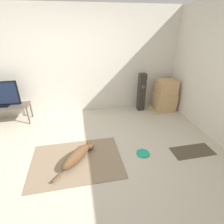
{
  "coord_description": "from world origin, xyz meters",
  "views": [
    {
      "loc": [
        -0.05,
        -2.33,
        2.13
      ],
      "look_at": [
        0.61,
        0.92,
        0.45
      ],
      "focal_mm": 28.0,
      "sensor_mm": 36.0,
      "label": 1
    }
  ],
  "objects_px": {
    "tv_stand": "(3,108)",
    "floor_speaker": "(141,92)",
    "tennis_ball_near_speaker": "(151,108)",
    "cardboard_box_upper": "(166,87)",
    "tennis_ball_by_boxes": "(156,114)",
    "cardboard_box_lower": "(164,101)",
    "frisbee": "(143,153)",
    "dog": "(78,155)"
  },
  "relations": [
    {
      "from": "floor_speaker",
      "to": "tennis_ball_by_boxes",
      "type": "relative_size",
      "value": 15.26
    },
    {
      "from": "tennis_ball_by_boxes",
      "to": "tennis_ball_near_speaker",
      "type": "distance_m",
      "value": 0.32
    },
    {
      "from": "cardboard_box_upper",
      "to": "tennis_ball_near_speaker",
      "type": "height_order",
      "value": "cardboard_box_upper"
    },
    {
      "from": "cardboard_box_lower",
      "to": "tv_stand",
      "type": "relative_size",
      "value": 0.47
    },
    {
      "from": "cardboard_box_upper",
      "to": "tv_stand",
      "type": "relative_size",
      "value": 0.42
    },
    {
      "from": "frisbee",
      "to": "cardboard_box_lower",
      "type": "height_order",
      "value": "cardboard_box_lower"
    },
    {
      "from": "dog",
      "to": "frisbee",
      "type": "xyz_separation_m",
      "value": [
        1.16,
        -0.06,
        -0.11
      ]
    },
    {
      "from": "tv_stand",
      "to": "floor_speaker",
      "type": "bearing_deg",
      "value": 0.76
    },
    {
      "from": "tennis_ball_near_speaker",
      "to": "cardboard_box_lower",
      "type": "bearing_deg",
      "value": -5.19
    },
    {
      "from": "dog",
      "to": "frisbee",
      "type": "bearing_deg",
      "value": -2.89
    },
    {
      "from": "dog",
      "to": "tennis_ball_near_speaker",
      "type": "height_order",
      "value": "dog"
    },
    {
      "from": "cardboard_box_upper",
      "to": "tennis_ball_by_boxes",
      "type": "xyz_separation_m",
      "value": [
        -0.34,
        -0.28,
        -0.61
      ]
    },
    {
      "from": "dog",
      "to": "cardboard_box_upper",
      "type": "distance_m",
      "value": 2.94
    },
    {
      "from": "floor_speaker",
      "to": "tv_stand",
      "type": "height_order",
      "value": "floor_speaker"
    },
    {
      "from": "frisbee",
      "to": "cardboard_box_upper",
      "type": "height_order",
      "value": "cardboard_box_upper"
    },
    {
      "from": "tennis_ball_near_speaker",
      "to": "tv_stand",
      "type": "bearing_deg",
      "value": 179.46
    },
    {
      "from": "frisbee",
      "to": "tv_stand",
      "type": "distance_m",
      "value": 3.32
    },
    {
      "from": "frisbee",
      "to": "tv_stand",
      "type": "bearing_deg",
      "value": 148.06
    },
    {
      "from": "cardboard_box_lower",
      "to": "floor_speaker",
      "type": "distance_m",
      "value": 0.7
    },
    {
      "from": "floor_speaker",
      "to": "tennis_ball_by_boxes",
      "type": "xyz_separation_m",
      "value": [
        0.3,
        -0.4,
        -0.47
      ]
    },
    {
      "from": "floor_speaker",
      "to": "tennis_ball_by_boxes",
      "type": "height_order",
      "value": "floor_speaker"
    },
    {
      "from": "tv_stand",
      "to": "tennis_ball_near_speaker",
      "type": "xyz_separation_m",
      "value": [
        3.67,
        -0.03,
        -0.35
      ]
    },
    {
      "from": "cardboard_box_lower",
      "to": "tv_stand",
      "type": "xyz_separation_m",
      "value": [
        -4.02,
        0.07,
        0.15
      ]
    },
    {
      "from": "frisbee",
      "to": "dog",
      "type": "bearing_deg",
      "value": 177.11
    },
    {
      "from": "cardboard_box_upper",
      "to": "tennis_ball_by_boxes",
      "type": "distance_m",
      "value": 0.75
    },
    {
      "from": "dog",
      "to": "tennis_ball_near_speaker",
      "type": "relative_size",
      "value": 12.11
    },
    {
      "from": "dog",
      "to": "floor_speaker",
      "type": "xyz_separation_m",
      "value": [
        1.75,
        1.73,
        0.38
      ]
    },
    {
      "from": "frisbee",
      "to": "floor_speaker",
      "type": "height_order",
      "value": "floor_speaker"
    },
    {
      "from": "tv_stand",
      "to": "frisbee",
      "type": "bearing_deg",
      "value": -31.94
    },
    {
      "from": "tv_stand",
      "to": "cardboard_box_lower",
      "type": "bearing_deg",
      "value": -0.95
    },
    {
      "from": "floor_speaker",
      "to": "tv_stand",
      "type": "xyz_separation_m",
      "value": [
        -3.39,
        -0.04,
        -0.12
      ]
    },
    {
      "from": "dog",
      "to": "tv_stand",
      "type": "relative_size",
      "value": 0.7
    },
    {
      "from": "floor_speaker",
      "to": "tv_stand",
      "type": "relative_size",
      "value": 0.88
    },
    {
      "from": "floor_speaker",
      "to": "tennis_ball_by_boxes",
      "type": "distance_m",
      "value": 0.69
    },
    {
      "from": "tennis_ball_by_boxes",
      "to": "dog",
      "type": "bearing_deg",
      "value": -147.02
    },
    {
      "from": "dog",
      "to": "floor_speaker",
      "type": "relative_size",
      "value": 0.79
    },
    {
      "from": "floor_speaker",
      "to": "frisbee",
      "type": "bearing_deg",
      "value": -108.21
    },
    {
      "from": "tennis_ball_near_speaker",
      "to": "floor_speaker",
      "type": "bearing_deg",
      "value": 164.38
    },
    {
      "from": "cardboard_box_upper",
      "to": "tv_stand",
      "type": "bearing_deg",
      "value": 179.01
    },
    {
      "from": "cardboard_box_lower",
      "to": "tennis_ball_near_speaker",
      "type": "height_order",
      "value": "cardboard_box_lower"
    },
    {
      "from": "cardboard_box_lower",
      "to": "floor_speaker",
      "type": "relative_size",
      "value": 0.53
    },
    {
      "from": "frisbee",
      "to": "tv_stand",
      "type": "height_order",
      "value": "tv_stand"
    }
  ]
}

